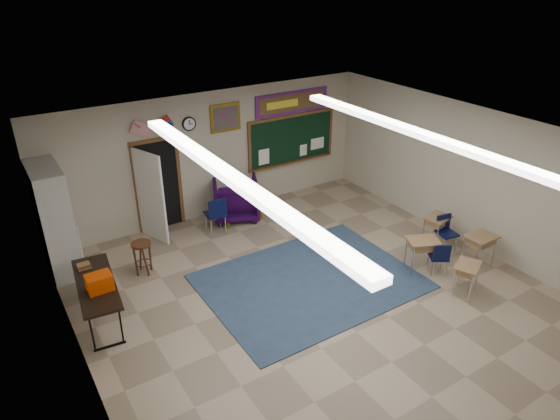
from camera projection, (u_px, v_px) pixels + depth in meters
floor at (327, 306)px, 8.99m from camera, size 9.00×9.00×0.00m
back_wall at (213, 155)px, 11.71m from camera, size 8.00×0.04×3.00m
left_wall at (83, 316)px, 6.40m from camera, size 0.04×9.00×3.00m
right_wall at (485, 183)px, 10.24m from camera, size 0.04×9.00×3.00m
ceiling at (335, 149)px, 7.65m from camera, size 8.00×9.00×0.04m
area_rug at (310, 281)px, 9.68m from camera, size 4.00×3.00×0.02m
fluorescent_strips at (335, 152)px, 7.67m from camera, size 3.86×6.00×0.10m
doorway at (156, 188)px, 11.08m from camera, size 1.10×0.89×2.16m
chalkboard at (292, 141)px, 12.76m from camera, size 2.55×0.14×1.30m
bulletin_board at (292, 102)px, 12.32m from camera, size 2.10×0.05×0.55m
framed_art_print at (225, 118)px, 11.48m from camera, size 0.75×0.05×0.65m
wall_clock at (189, 124)px, 11.04m from camera, size 0.32×0.05×0.32m
wall_flags at (152, 124)px, 10.56m from camera, size 1.16×0.06×0.70m
storage_cabinet at (55, 220)px, 9.62m from camera, size 0.59×1.25×2.20m
wingback_armchair at (236, 199)px, 11.93m from camera, size 1.38×1.40×0.97m
student_chair_reading at (215, 215)px, 11.24m from camera, size 0.50×0.50×0.91m
student_chair_desk_a at (438, 258)px, 9.79m from camera, size 0.50×0.50×0.73m
student_chair_desk_b at (447, 234)px, 10.56m from camera, size 0.45×0.45×0.79m
student_desk_front_left at (421, 254)px, 9.84m from camera, size 0.73×0.65×0.72m
student_desk_front_right at (436, 229)px, 10.81m from camera, size 0.64×0.53×0.67m
student_desk_back_left at (465, 278)px, 9.18m from camera, size 0.65×0.59×0.64m
student_desk_back_right at (479, 249)px, 10.00m from camera, size 0.60×0.45×0.71m
folding_table at (99, 299)px, 8.50m from camera, size 0.81×1.88×1.04m
wooden_stool at (143, 257)px, 9.81m from camera, size 0.39×0.39×0.68m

